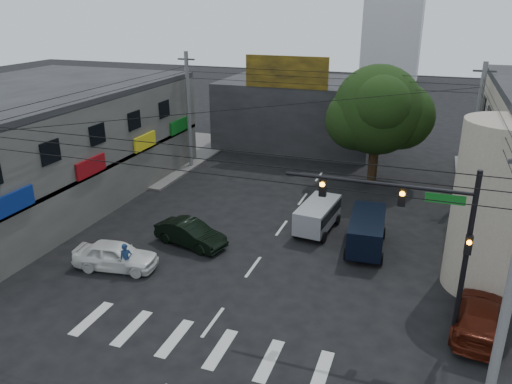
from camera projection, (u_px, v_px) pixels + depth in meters
The scene contains 17 objects.
ground at pixel (239, 287), 23.71m from camera, with size 160.00×160.00×0.00m, color black.
sidewalk_far_left at pixel (127, 151), 45.18m from camera, with size 16.00×16.00×0.15m, color #514F4C.
building_left at pixel (21, 148), 33.40m from camera, with size 14.00×24.00×7.00m, color #494743.
corner_column at pixel (498, 209), 22.36m from camera, with size 4.00×4.00×8.00m, color gray.
building_far at pixel (300, 112), 46.79m from camera, with size 14.00×10.00×6.00m, color #232326.
billboard at pixel (286, 72), 40.94m from camera, with size 7.00×0.30×2.60m, color olive.
street_tree at pixel (378, 110), 35.47m from camera, with size 6.40×6.40×8.70m.
traffic_gantry at pixel (422, 226), 18.65m from camera, with size 7.10×0.35×7.20m.
utility_pole_near_right at pixel (510, 292), 14.82m from camera, with size 0.32×0.32×9.20m, color #59595B.
utility_pole_far_left at pixel (189, 111), 39.45m from camera, with size 0.32×0.32×9.20m, color #59595B.
utility_pole_far_right at pixel (475, 133), 32.87m from camera, with size 0.32×0.32×9.20m, color #59595B.
dark_sedan at pixel (190, 234), 27.55m from camera, with size 4.43×2.43×1.38m, color black.
white_compact at pixel (116, 255), 25.12m from camera, with size 4.46×2.32×1.45m, color white.
maroon_sedan at pixel (480, 316), 20.30m from camera, with size 2.57×5.06×1.41m, color #4B150A.
silver_minivan at pixel (317, 217), 29.25m from camera, with size 2.05×4.14×1.72m, color #A2A4AA, non-canonical shape.
navy_van at pixel (366, 233), 27.09m from camera, with size 2.11×4.80×1.87m, color black, non-canonical shape.
traffic_officer at pixel (126, 260), 24.46m from camera, with size 0.73×0.69×1.67m, color #162A4D.
Camera 1 is at (7.67, -19.09, 12.65)m, focal length 35.00 mm.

